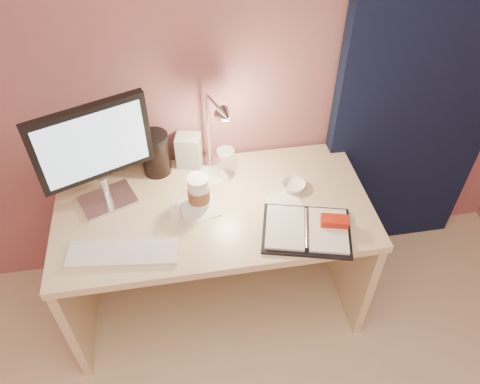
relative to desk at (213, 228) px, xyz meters
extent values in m
plane|color=#A05D5D|center=(0.00, 0.30, 0.75)|extent=(3.50, 0.00, 3.50)
cube|color=black|center=(1.05, 0.24, 0.60)|extent=(0.85, 0.08, 2.20)
cube|color=beige|center=(0.00, -0.07, 0.21)|extent=(1.40, 0.70, 0.04)
cube|color=beige|center=(-0.68, -0.07, -0.16)|extent=(0.04, 0.66, 0.69)
cube|color=beige|center=(0.68, -0.07, -0.16)|extent=(0.04, 0.66, 0.69)
cube|color=beige|center=(0.00, 0.26, -0.10)|extent=(1.32, 0.03, 0.55)
cube|color=silver|center=(-0.46, 0.04, 0.23)|extent=(0.28, 0.24, 0.02)
cylinder|color=silver|center=(-0.46, 0.04, 0.31)|extent=(0.04, 0.04, 0.13)
cube|color=black|center=(-0.46, 0.04, 0.56)|extent=(0.46, 0.21, 0.34)
cube|color=#AFCEED|center=(-0.47, 0.01, 0.56)|extent=(0.39, 0.16, 0.29)
cube|color=silver|center=(-0.39, -0.28, 0.23)|extent=(0.45, 0.18, 0.02)
cube|color=black|center=(0.37, -0.29, 0.23)|extent=(0.43, 0.36, 0.01)
cube|color=silver|center=(0.28, -0.26, 0.25)|extent=(0.22, 0.27, 0.01)
cube|color=silver|center=(0.45, -0.31, 0.25)|extent=(0.22, 0.27, 0.01)
cube|color=#A82A0E|center=(0.49, -0.28, 0.27)|extent=(0.13, 0.08, 0.03)
cube|color=silver|center=(-0.06, -0.07, 0.23)|extent=(0.19, 0.19, 0.00)
cube|color=silver|center=(0.32, -0.11, 0.23)|extent=(0.15, 0.15, 0.00)
cube|color=silver|center=(0.02, 0.13, 0.23)|extent=(0.17, 0.17, 0.00)
cylinder|color=white|center=(-0.06, -0.05, 0.30)|extent=(0.09, 0.09, 0.14)
cylinder|color=brown|center=(-0.06, -0.05, 0.29)|extent=(0.10, 0.10, 0.06)
cylinder|color=white|center=(-0.06, -0.05, 0.38)|extent=(0.10, 0.10, 0.01)
cylinder|color=white|center=(0.09, 0.13, 0.30)|extent=(0.08, 0.08, 0.15)
imported|color=silver|center=(0.38, -0.02, 0.24)|extent=(0.13, 0.13, 0.03)
imported|color=white|center=(-0.17, -0.11, 0.27)|extent=(0.05, 0.05, 0.09)
cylinder|color=black|center=(-0.23, 0.21, 0.32)|extent=(0.13, 0.13, 0.19)
cube|color=#B6B6B1|center=(-0.08, 0.23, 0.31)|extent=(0.13, 0.12, 0.17)
cylinder|color=silver|center=(0.02, 0.23, 0.23)|extent=(0.10, 0.10, 0.02)
cylinder|color=silver|center=(0.02, 0.23, 0.42)|extent=(0.01, 0.01, 0.36)
cone|color=silver|center=(-0.03, 0.07, 0.60)|extent=(0.09, 0.09, 0.07)
camera|label=1|loc=(-0.12, -1.52, 1.72)|focal=35.00mm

